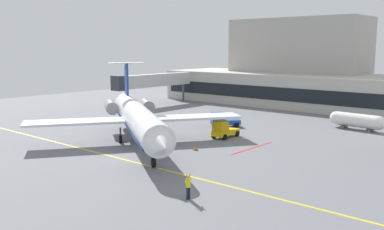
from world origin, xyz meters
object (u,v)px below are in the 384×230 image
Objects in this scene: regional_jet at (137,117)px; marshaller at (188,186)px; pushback_tractor at (224,130)px; fuel_tank at (357,121)px; baggage_tug at (223,120)px.

regional_jet is 19.88m from marshaller.
pushback_tractor is 19.14m from fuel_tank.
marshaller is at bearing -59.73° from pushback_tractor.
pushback_tractor is (4.66, -6.03, 0.03)m from baggage_tug.
regional_jet is 29.78m from fuel_tank.
fuel_tank is 35.42m from marshaller.
pushback_tractor reaches higher than baggage_tug.
regional_jet is 3.63× the size of fuel_tank.
regional_jet reaches higher than pushback_tractor.
regional_jet is at bearing -122.16° from pushback_tractor.
regional_jet is 15.18m from baggage_tug.
fuel_tank reaches higher than baggage_tug.
pushback_tractor is 22.30m from marshaller.
regional_jet reaches higher than baggage_tug.
baggage_tug reaches higher than marshaller.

